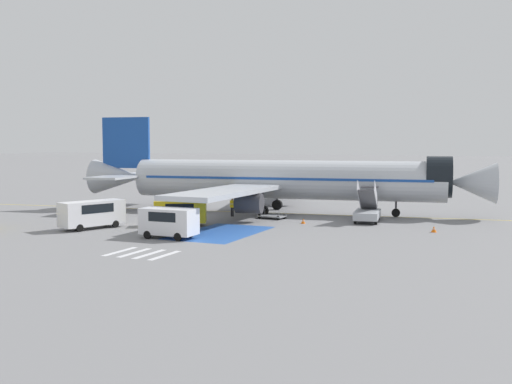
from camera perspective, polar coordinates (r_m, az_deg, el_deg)
ground_plane at (r=63.30m, az=1.36°, el=-2.03°), size 600.00×600.00×0.00m
apron_leadline_yellow at (r=63.16m, az=2.79°, el=-2.04°), size 75.75×11.23×0.01m
apron_stand_patch_blue at (r=49.64m, az=-3.40°, el=-3.89°), size 5.83×10.01×0.01m
apron_walkway_bar_0 at (r=42.16m, az=-12.84°, el=-5.54°), size 0.44×3.60×0.01m
apron_walkway_bar_1 at (r=41.46m, az=-11.50°, el=-5.69°), size 0.44×3.60×0.01m
apron_walkway_bar_2 at (r=40.79m, az=-10.11°, el=-5.84°), size 0.44×3.60×0.01m
apron_walkway_bar_3 at (r=40.14m, az=-8.68°, el=-5.99°), size 0.44×3.60×0.01m
airliner at (r=62.98m, az=2.26°, el=1.18°), size 43.19×35.24×10.28m
boarding_stairs_forward at (r=57.18m, az=10.56°, el=-1.83°), size 2.87×5.45×4.02m
fuel_tanker at (r=85.68m, az=2.99°, el=0.82°), size 3.78×8.79×3.24m
service_van_0 at (r=53.62m, az=-15.34°, el=-1.88°), size 3.72×5.91×2.41m
service_van_1 at (r=53.97m, az=-7.20°, el=-1.79°), size 4.89×3.61×2.27m
service_van_2 at (r=47.06m, az=-8.30°, el=-2.70°), size 4.38×2.18×2.34m
baggage_cart at (r=58.66m, az=1.52°, el=-2.31°), size 2.77×1.83×0.87m
ground_crew_0 at (r=59.69m, az=-7.74°, el=-1.58°), size 0.48×0.37×1.63m
ground_crew_1 at (r=60.38m, az=-2.28°, el=-1.31°), size 0.45×0.27×1.88m
traffic_cone_0 at (r=51.94m, az=16.58°, el=-3.41°), size 0.46×0.46×0.51m
traffic_cone_1 at (r=55.27m, az=4.52°, el=-2.78°), size 0.41×0.41×0.46m
traffic_cone_2 at (r=61.63m, az=-13.20°, el=-2.02°), size 0.59×0.59×0.65m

